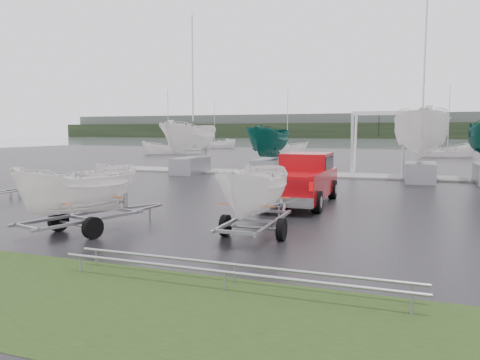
% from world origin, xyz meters
% --- Properties ---
extents(ground_plane, '(120.00, 120.00, 0.00)m').
position_xyz_m(ground_plane, '(0.00, 0.00, 0.00)').
color(ground_plane, black).
rests_on(ground_plane, ground).
extents(lake, '(300.00, 300.00, 0.00)m').
position_xyz_m(lake, '(0.00, 100.00, -0.01)').
color(lake, slate).
rests_on(lake, ground).
extents(grass_verge, '(40.00, 40.00, 0.00)m').
position_xyz_m(grass_verge, '(0.00, -11.00, 0.00)').
color(grass_verge, black).
rests_on(grass_verge, ground).
extents(dock, '(30.00, 3.00, 0.12)m').
position_xyz_m(dock, '(0.00, 13.00, 0.05)').
color(dock, gray).
rests_on(dock, ground).
extents(treeline, '(300.00, 8.00, 6.00)m').
position_xyz_m(treeline, '(0.00, 170.00, 3.00)').
color(treeline, black).
rests_on(treeline, ground).
extents(far_hill, '(300.00, 6.00, 10.00)m').
position_xyz_m(far_hill, '(0.00, 178.00, 5.00)').
color(far_hill, '#4C5651').
rests_on(far_hill, ground).
extents(pickup_truck, '(2.31, 6.02, 1.99)m').
position_xyz_m(pickup_truck, '(2.99, 1.09, 1.04)').
color(pickup_truck, '#98080E').
rests_on(pickup_truck, ground).
extents(trailer_hitched, '(1.79, 3.62, 4.43)m').
position_xyz_m(trailer_hitched, '(3.12, -5.40, 2.42)').
color(trailer_hitched, gray).
rests_on(trailer_hitched, ground).
extents(trailer_parked, '(2.11, 3.79, 4.45)m').
position_xyz_m(trailer_parked, '(-1.61, -6.77, 2.42)').
color(trailer_parked, gray).
rests_on(trailer_parked, ground).
extents(boat_hoist, '(3.30, 2.18, 4.12)m').
position_xyz_m(boat_hoist, '(5.03, 13.00, 2.67)').
color(boat_hoist, silver).
rests_on(boat_hoist, ground).
extents(keelboat_0, '(2.40, 3.20, 10.57)m').
position_xyz_m(keelboat_0, '(-7.03, 11.00, 3.82)').
color(keelboat_0, gray).
rests_on(keelboat_0, ground).
extents(keelboat_1, '(2.08, 3.20, 6.64)m').
position_xyz_m(keelboat_1, '(-1.52, 11.20, 3.25)').
color(keelboat_1, gray).
rests_on(keelboat_1, ground).
extents(keelboat_2, '(2.96, 3.20, 11.15)m').
position_xyz_m(keelboat_2, '(7.52, 11.00, 4.71)').
color(keelboat_2, gray).
rests_on(keelboat_2, ground).
extents(mast_rack_0, '(0.56, 6.50, 0.06)m').
position_xyz_m(mast_rack_0, '(-9.00, 1.00, 0.35)').
color(mast_rack_0, gray).
rests_on(mast_rack_0, ground).
extents(mast_rack_2, '(7.00, 0.56, 0.06)m').
position_xyz_m(mast_rack_2, '(4.00, -9.50, 0.35)').
color(mast_rack_2, gray).
rests_on(mast_rack_2, ground).
extents(moored_boat_0, '(3.50, 3.48, 11.31)m').
position_xyz_m(moored_boat_0, '(-21.81, 34.57, 0.00)').
color(moored_boat_0, white).
rests_on(moored_boat_0, ground).
extents(moored_boat_1, '(3.31, 3.28, 11.25)m').
position_xyz_m(moored_boat_1, '(-7.72, 39.39, 0.01)').
color(moored_boat_1, white).
rests_on(moored_boat_1, ground).
extents(moored_boat_2, '(3.20, 3.16, 11.32)m').
position_xyz_m(moored_boat_2, '(10.64, 39.88, 0.00)').
color(moored_boat_2, white).
rests_on(moored_boat_2, ground).
extents(moored_boat_4, '(3.58, 3.54, 11.59)m').
position_xyz_m(moored_boat_4, '(-24.29, 54.72, 0.00)').
color(moored_boat_4, white).
rests_on(moored_boat_4, ground).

